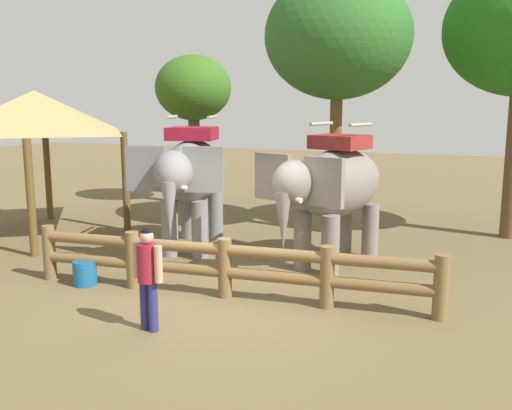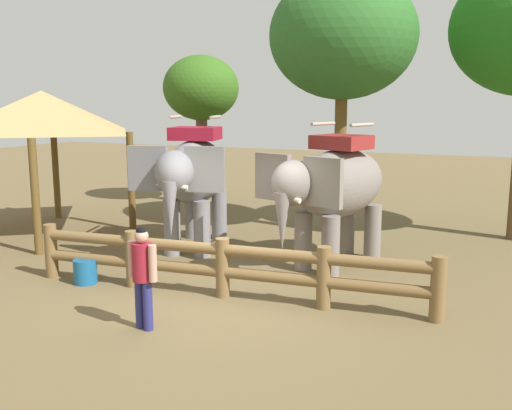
{
  "view_description": "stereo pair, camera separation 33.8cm",
  "coord_description": "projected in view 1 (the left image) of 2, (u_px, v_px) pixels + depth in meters",
  "views": [
    {
      "loc": [
        4.14,
        -8.48,
        3.38
      ],
      "look_at": [
        0.0,
        1.64,
        1.4
      ],
      "focal_mm": 40.2,
      "sensor_mm": 36.0,
      "label": 1
    },
    {
      "loc": [
        4.45,
        -8.35,
        3.38
      ],
      "look_at": [
        0.0,
        1.64,
        1.4
      ],
      "focal_mm": 40.2,
      "sensor_mm": 36.0,
      "label": 2
    }
  ],
  "objects": [
    {
      "name": "ground_plane",
      "position": [
        220.0,
        301.0,
        9.87
      ],
      "size": [
        60.0,
        60.0,
        0.0
      ],
      "primitive_type": "plane",
      "color": "brown"
    },
    {
      "name": "log_fence",
      "position": [
        225.0,
        263.0,
        9.95
      ],
      "size": [
        7.39,
        0.89,
        1.05
      ],
      "color": "brown",
      "rests_on": "ground"
    },
    {
      "name": "elephant_near_left",
      "position": [
        190.0,
        176.0,
        12.99
      ],
      "size": [
        2.34,
        3.67,
        3.07
      ],
      "color": "slate",
      "rests_on": "ground"
    },
    {
      "name": "elephant_center",
      "position": [
        333.0,
        187.0,
        11.68
      ],
      "size": [
        2.37,
        3.54,
        2.96
      ],
      "color": "slate",
      "rests_on": "ground"
    },
    {
      "name": "tourist_woman_in_black",
      "position": [
        148.0,
        272.0,
        8.44
      ],
      "size": [
        0.55,
        0.36,
        1.57
      ],
      "color": "navy",
      "rests_on": "ground"
    },
    {
      "name": "thatched_shelter",
      "position": [
        36.0,
        113.0,
        14.19
      ],
      "size": [
        4.54,
        4.54,
        3.65
      ],
      "color": "brown",
      "rests_on": "ground"
    },
    {
      "name": "tree_back_center",
      "position": [
        338.0,
        37.0,
        14.11
      ],
      "size": [
        3.64,
        3.64,
        6.51
      ],
      "color": "brown",
      "rests_on": "ground"
    },
    {
      "name": "tree_far_right",
      "position": [
        193.0,
        90.0,
        18.49
      ],
      "size": [
        2.46,
        2.46,
        4.86
      ],
      "color": "brown",
      "rests_on": "ground"
    },
    {
      "name": "feed_bucket",
      "position": [
        85.0,
        273.0,
        10.68
      ],
      "size": [
        0.43,
        0.43,
        0.46
      ],
      "color": "#19598C",
      "rests_on": "ground"
    }
  ]
}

